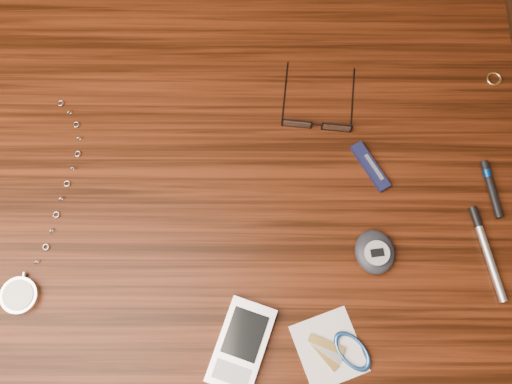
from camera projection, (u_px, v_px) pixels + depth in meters
ground at (222, 280)px, 1.55m from camera, size 3.80×3.80×0.00m
desk at (199, 220)px, 0.93m from camera, size 1.00×0.70×0.75m
eyeglasses at (317, 122)px, 0.86m from camera, size 0.12×0.12×0.02m
gold_ring at (494, 79)px, 0.89m from camera, size 0.03×0.03×0.00m
pocket_watch at (22, 289)px, 0.79m from camera, size 0.09×0.33×0.02m
pda_phone at (241, 345)px, 0.76m from camera, size 0.10×0.13×0.02m
pedometer at (375, 252)px, 0.80m from camera, size 0.06×0.07×0.03m
notepad_keys at (341, 350)px, 0.77m from camera, size 0.12×0.11×0.01m
pocket_knife at (370, 167)px, 0.84m from camera, size 0.06×0.08×0.01m
silver_pen at (485, 246)px, 0.81m from camera, size 0.04×0.14×0.01m
black_blue_pen at (491, 187)px, 0.83m from camera, size 0.02×0.09×0.01m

